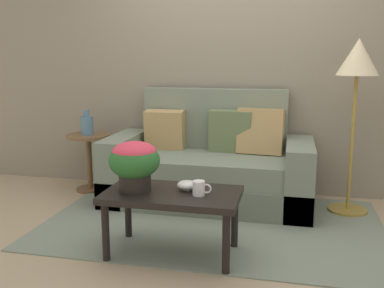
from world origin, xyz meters
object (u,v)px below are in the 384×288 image
Objects in this scene: coffee_table at (172,200)px; table_vase at (87,125)px; snack_bowl at (187,185)px; potted_plant at (134,161)px; side_table at (89,152)px; coffee_mug at (199,188)px; floor_lamp at (357,73)px; couch at (210,168)px.

table_vase is at bearing 134.61° from coffee_table.
snack_bowl is 1.81m from table_vase.
potted_plant reaches higher than snack_bowl.
potted_plant is 0.40m from snack_bowl.
side_table is 4.60× the size of coffee_mug.
floor_lamp reaches higher than snack_bowl.
coffee_table is 2.64× the size of potted_plant.
floor_lamp is (2.55, -0.09, 0.83)m from side_table.
side_table is at bearing 137.60° from snack_bowl.
table_vase reaches higher than coffee_table.
floor_lamp is 11.86× the size of coffee_mug.
table_vase is at bearing -94.43° from side_table.
coffee_table is at bearing -137.69° from floor_lamp.
coffee_mug is 0.14m from snack_bowl.
floor_lamp reaches higher than coffee_table.
coffee_table is 7.23× the size of coffee_mug.
coffee_table is at bearing -91.84° from couch.
couch is at bearing 76.25° from potted_plant.
table_vase is (-1.25, 1.26, 0.30)m from coffee_table.
couch is 3.23× the size of side_table.
coffee_table is 0.61× the size of floor_lamp.
couch is at bearing 97.33° from coffee_mug.
side_table is 2.69m from floor_lamp.
coffee_mug is 0.51× the size of table_vase.
couch is 5.42× the size of potted_plant.
potted_plant is 1.62m from table_vase.
table_vase is at bearing 177.43° from couch.
snack_bowl reaches higher than coffee_table.
couch is 1.25× the size of floor_lamp.
potted_plant is at bearing -175.27° from coffee_table.
couch is 14.87× the size of coffee_mug.
floor_lamp is at bearing 37.68° from potted_plant.
table_vase is at bearing 178.35° from floor_lamp.
couch reaches higher than coffee_mug.
couch reaches higher than table_vase.
table_vase is (-2.55, 0.07, -0.55)m from floor_lamp.
couch is 1.21m from coffee_table.
coffee_table is 1.78m from side_table.
coffee_table is 0.15m from snack_bowl.
side_table is at bearing 176.80° from couch.
floor_lamp is at bearing 42.31° from coffee_table.
coffee_table is at bearing -45.39° from table_vase.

